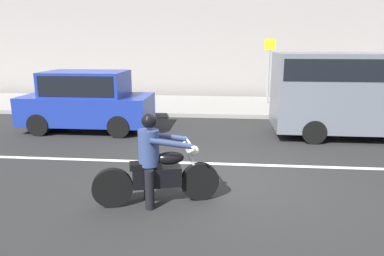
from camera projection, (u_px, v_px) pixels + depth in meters
The scene contains 7 objects.
ground_plane at pixel (231, 179), 7.01m from camera, with size 80.00×80.00×0.00m, color #242424.
sidewalk_slab at pixel (229, 106), 14.73m from camera, with size 40.00×4.40×0.14m, color gray.
lane_marking_stripe at pixel (196, 163), 7.95m from camera, with size 18.00×0.14×0.01m, color silver.
motorcycle_with_rider_denim_blue at pixel (156, 167), 5.85m from camera, with size 2.06×0.85×1.55m.
parked_hatchback_cobalt_blue at pixel (87, 100), 10.73m from camera, with size 3.83×1.76×1.80m.
parked_van_slate_gray at pixel (368, 89), 9.87m from camera, with size 5.12×1.96×2.35m.
street_sign_post at pixel (269, 65), 14.53m from camera, with size 0.44×0.08×2.66m.
Camera 1 is at (-0.15, -6.61, 2.64)m, focal length 33.19 mm.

